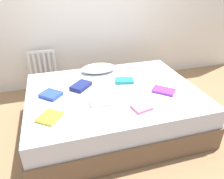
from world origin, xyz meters
TOP-DOWN VIEW (x-y plane):
  - ground_plane at (0.00, 0.00)m, footprint 8.00×8.00m
  - bed at (0.00, 0.00)m, footprint 2.00×1.50m
  - radiator at (-0.80, 1.20)m, footprint 0.42×0.04m
  - pillow at (-0.05, 0.56)m, footprint 0.47×0.29m
  - textbook_blue at (-0.71, 0.06)m, footprint 0.27×0.27m
  - textbook_purple at (0.55, -0.20)m, footprint 0.29×0.28m
  - textbook_white at (-0.20, -0.24)m, footprint 0.25×0.18m
  - textbook_pink at (0.17, -0.45)m, footprint 0.21×0.20m
  - textbook_teal at (0.19, 0.16)m, footprint 0.25×0.19m
  - textbook_yellow at (-0.73, -0.36)m, footprint 0.28×0.28m
  - textbook_navy at (-0.35, 0.16)m, footprint 0.29×0.29m

SIDE VIEW (x-z plane):
  - ground_plane at x=0.00m, z-range 0.00..0.00m
  - bed at x=0.00m, z-range 0.00..0.50m
  - radiator at x=-0.80m, z-range 0.14..0.67m
  - textbook_yellow at x=-0.73m, z-range 0.50..0.53m
  - textbook_white at x=-0.20m, z-range 0.50..0.53m
  - textbook_pink at x=0.17m, z-range 0.50..0.53m
  - textbook_purple at x=0.55m, z-range 0.50..0.53m
  - textbook_teal at x=0.19m, z-range 0.50..0.54m
  - textbook_blue at x=-0.71m, z-range 0.50..0.54m
  - textbook_navy at x=-0.35m, z-range 0.50..0.55m
  - pillow at x=-0.05m, z-range 0.50..0.60m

